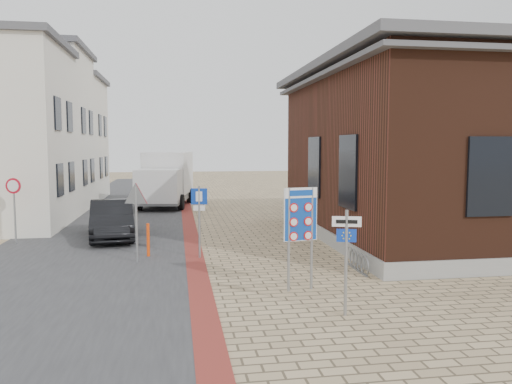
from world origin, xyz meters
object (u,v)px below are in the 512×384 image
object	(u,v)px
box_truck	(166,178)
border_sign	(300,217)
sedan	(112,219)
essen_sign	(346,247)
bollard	(148,240)
parking_sign	(199,210)

from	to	relation	value
box_truck	border_sign	xyz separation A→B (m)	(3.67, -18.56, 0.19)
sedan	border_sign	bearing A→B (deg)	-62.73
sedan	box_truck	distance (m)	10.68
sedan	essen_sign	bearing A→B (deg)	-66.26
sedan	bollard	xyz separation A→B (m)	(1.60, -3.60, -0.20)
parking_sign	box_truck	bearing A→B (deg)	106.30
sedan	parking_sign	size ratio (longest dim) A/B	1.93
sedan	bollard	distance (m)	3.94
sedan	box_truck	size ratio (longest dim) A/B	0.70
essen_sign	border_sign	bearing A→B (deg)	120.18
essen_sign	bollard	world-z (taller)	essen_sign
bollard	parking_sign	bearing A→B (deg)	-16.76
essen_sign	sedan	bearing A→B (deg)	137.27
sedan	parking_sign	distance (m)	5.30
border_sign	essen_sign	xyz separation A→B (m)	(0.50, -2.00, -0.36)
box_truck	border_sign	distance (m)	18.92
sedan	border_sign	distance (m)	9.91
box_truck	essen_sign	bearing A→B (deg)	-69.35
sedan	bollard	size ratio (longest dim) A/B	4.11
border_sign	parking_sign	distance (m)	4.64
box_truck	border_sign	size ratio (longest dim) A/B	2.50
sedan	essen_sign	size ratio (longest dim) A/B	1.99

